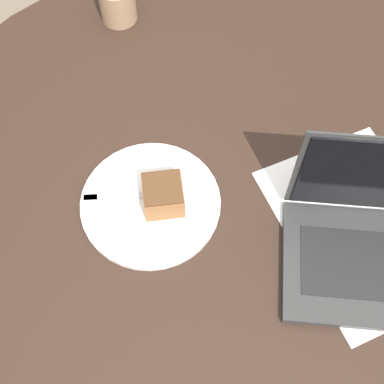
# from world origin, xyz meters

# --- Properties ---
(ground_plane) EXTENTS (12.00, 12.00, 0.00)m
(ground_plane) POSITION_xyz_m (0.00, 0.00, 0.00)
(ground_plane) COLOR #6B5B4C
(dining_table) EXTENTS (1.40, 1.40, 0.72)m
(dining_table) POSITION_xyz_m (0.00, 0.00, 0.61)
(dining_table) COLOR black
(dining_table) RESTS_ON ground_plane
(paper_document) EXTENTS (0.46, 0.43, 0.00)m
(paper_document) POSITION_xyz_m (-0.23, -0.08, 0.72)
(paper_document) COLOR white
(paper_document) RESTS_ON dining_table
(plate) EXTENTS (0.27, 0.27, 0.01)m
(plate) POSITION_xyz_m (0.13, 0.10, 0.73)
(plate) COLOR white
(plate) RESTS_ON dining_table
(cake_slice) EXTENTS (0.10, 0.10, 0.06)m
(cake_slice) POSITION_xyz_m (0.10, 0.08, 0.76)
(cake_slice) COLOR brown
(cake_slice) RESTS_ON plate
(fork) EXTENTS (0.15, 0.12, 0.00)m
(fork) POSITION_xyz_m (0.18, 0.12, 0.74)
(fork) COLOR silver
(fork) RESTS_ON plate
(coffee_glass) EXTENTS (0.08, 0.08, 0.09)m
(coffee_glass) POSITION_xyz_m (0.47, -0.27, 0.76)
(coffee_glass) COLOR #997556
(coffee_glass) RESTS_ON dining_table
(laptop) EXTENTS (0.41, 0.36, 0.24)m
(laptop) POSITION_xyz_m (-0.28, -0.05, 0.77)
(laptop) COLOR #2D2D2D
(laptop) RESTS_ON dining_table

